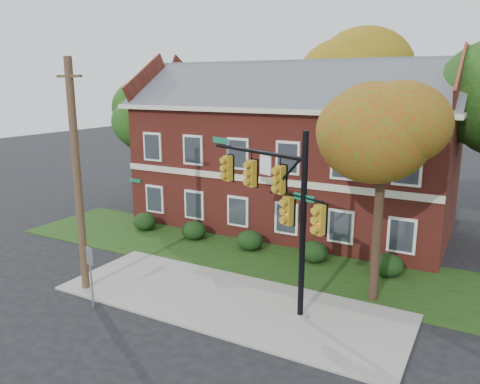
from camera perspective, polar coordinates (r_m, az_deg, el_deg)
The scene contains 15 objects.
ground at distance 18.34m, azimuth -3.16°, elevation -14.47°, with size 120.00×120.00×0.00m, color black.
sidewalk at distance 19.08m, azimuth -1.53°, elevation -13.16°, with size 14.00×5.00×0.08m, color gray.
grass_strip at distance 23.17m, azimuth 4.80°, elevation -8.35°, with size 30.00×6.00×0.04m, color #193811.
apartment_building at distance 28.04m, azimuth 6.26°, elevation 5.89°, with size 18.80×8.80×9.74m.
hedge_far_left at distance 28.18m, azimuth -11.54°, elevation -3.55°, with size 1.40×1.26×1.05m, color black.
hedge_left at distance 26.12m, azimuth -5.64°, elevation -4.67°, with size 1.40×1.26×1.05m, color black.
hedge_center at distance 24.40m, azimuth 1.19°, elevation -5.91°, with size 1.40×1.26×1.05m, color black.
hedge_right at distance 23.08m, azimuth 8.97°, elevation -7.21°, with size 1.40×1.26×1.05m, color black.
hedge_far_right at distance 22.24m, azimuth 17.55°, elevation -8.49°, with size 1.40×1.26×1.05m, color black.
tree_near_right at distance 18.03m, azimuth 17.76°, elevation 6.72°, with size 4.50×4.25×8.58m.
tree_left_rear at distance 32.00m, azimuth -11.00°, elevation 9.67°, with size 5.40×5.10×8.88m.
tree_far_rear at distance 34.81m, azimuth 13.67°, elevation 13.37°, with size 6.84×6.46×11.52m.
traffic_signal at distance 17.35m, azimuth 4.72°, elevation -0.89°, with size 5.84×2.40×6.93m.
utility_pole at distance 19.80m, azimuth -19.22°, elevation 1.69°, with size 1.48×0.35×9.49m.
sign_post at distance 18.91m, azimuth -17.77°, elevation -8.71°, with size 0.36×0.08×2.44m.
Camera 1 is at (8.69, -13.73, 8.50)m, focal length 35.00 mm.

